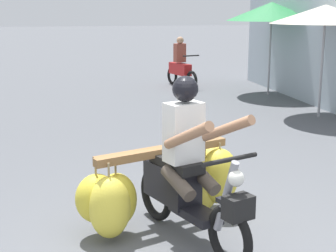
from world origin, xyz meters
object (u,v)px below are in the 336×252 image
(motorbike_main_loaded, at_px, (170,182))
(market_umbrella_further_along, at_px, (272,11))
(market_umbrella_near_shop, at_px, (325,14))
(motorbike_distant_ahead_left, at_px, (180,67))

(motorbike_main_loaded, relative_size, market_umbrella_further_along, 0.80)
(motorbike_main_loaded, bearing_deg, market_umbrella_near_shop, 48.75)
(motorbike_distant_ahead_left, distance_m, market_umbrella_further_along, 3.01)
(motorbike_main_loaded, relative_size, market_umbrella_near_shop, 0.83)
(motorbike_distant_ahead_left, relative_size, market_umbrella_near_shop, 0.70)
(motorbike_main_loaded, distance_m, market_umbrella_further_along, 8.67)
(market_umbrella_near_shop, xyz_separation_m, market_umbrella_further_along, (0.06, 2.80, 0.04))
(motorbike_distant_ahead_left, bearing_deg, market_umbrella_near_shop, -67.65)
(motorbike_distant_ahead_left, distance_m, market_umbrella_near_shop, 5.13)
(motorbike_main_loaded, bearing_deg, motorbike_distant_ahead_left, 76.47)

